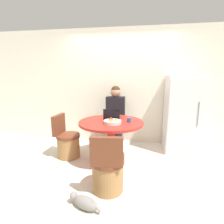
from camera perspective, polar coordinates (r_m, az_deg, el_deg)
ground_plane at (r=3.12m, az=0.37°, el=-18.12°), size 12.00×12.00×0.00m
wall_back at (r=4.08m, az=3.33°, el=8.11°), size 7.00×0.06×2.60m
refrigerator at (r=3.86m, az=21.98°, el=-0.69°), size 0.68×0.66×1.56m
dining_table at (r=3.17m, az=-0.29°, el=-6.22°), size 1.15×1.15×0.76m
chair_near_camera at (r=2.50m, az=-1.44°, el=-19.00°), size 0.45×0.46×0.83m
chair_left_side at (r=3.55m, az=-14.35°, el=-9.77°), size 0.45×0.45×0.83m
person_seated at (r=3.89m, az=1.25°, el=-0.25°), size 0.40×0.37×1.34m
laptop at (r=3.26m, az=0.00°, el=-1.68°), size 0.30×0.23×0.20m
fruit_bowl at (r=2.97m, az=0.16°, el=-3.19°), size 0.30×0.30×0.09m
coffee_cup at (r=3.07m, az=5.62°, el=-2.60°), size 0.07×0.07×0.08m
cat at (r=2.36m, az=-8.99°, el=-27.07°), size 0.44×0.26×0.15m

